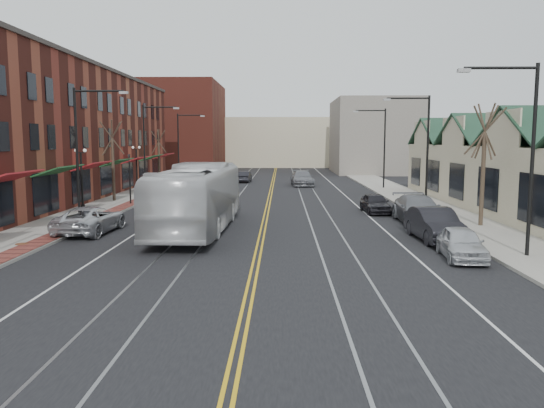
{
  "coord_description": "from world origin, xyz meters",
  "views": [
    {
      "loc": [
        1.05,
        -16.32,
        5.04
      ],
      "look_at": [
        0.59,
        8.63,
        2.0
      ],
      "focal_mm": 35.0,
      "sensor_mm": 36.0,
      "label": 1
    }
  ],
  "objects_px": {
    "parked_car_a": "(461,243)",
    "parked_car_b": "(435,225)",
    "parked_car_c": "(418,210)",
    "parked_car_d": "(375,203)",
    "transit_bus": "(198,198)",
    "parked_suv": "(90,220)"
  },
  "relations": [
    {
      "from": "parked_car_a",
      "to": "parked_car_b",
      "type": "xyz_separation_m",
      "value": [
        0.01,
        4.01,
        0.15
      ]
    },
    {
      "from": "parked_car_b",
      "to": "parked_car_c",
      "type": "xyz_separation_m",
      "value": [
        0.62,
        5.65,
        0.01
      ]
    },
    {
      "from": "parked_car_c",
      "to": "parked_car_d",
      "type": "height_order",
      "value": "parked_car_c"
    },
    {
      "from": "parked_car_b",
      "to": "parked_car_a",
      "type": "bearing_deg",
      "value": -92.91
    },
    {
      "from": "parked_car_d",
      "to": "transit_bus",
      "type": "bearing_deg",
      "value": -148.9
    },
    {
      "from": "parked_suv",
      "to": "parked_car_d",
      "type": "relative_size",
      "value": 1.31
    },
    {
      "from": "transit_bus",
      "to": "parked_car_a",
      "type": "bearing_deg",
      "value": 152.85
    },
    {
      "from": "parked_suv",
      "to": "parked_car_c",
      "type": "bearing_deg",
      "value": -165.08
    },
    {
      "from": "transit_bus",
      "to": "parked_car_d",
      "type": "relative_size",
      "value": 3.3
    },
    {
      "from": "parked_suv",
      "to": "parked_car_d",
      "type": "height_order",
      "value": "parked_suv"
    },
    {
      "from": "parked_car_c",
      "to": "parked_car_d",
      "type": "bearing_deg",
      "value": 112.48
    },
    {
      "from": "parked_car_c",
      "to": "parked_car_d",
      "type": "relative_size",
      "value": 1.44
    },
    {
      "from": "parked_car_c",
      "to": "parked_car_b",
      "type": "bearing_deg",
      "value": -95.78
    },
    {
      "from": "transit_bus",
      "to": "parked_car_c",
      "type": "height_order",
      "value": "transit_bus"
    },
    {
      "from": "transit_bus",
      "to": "parked_car_c",
      "type": "bearing_deg",
      "value": -165.54
    },
    {
      "from": "parked_suv",
      "to": "parked_car_b",
      "type": "distance_m",
      "value": 18.08
    },
    {
      "from": "parked_car_b",
      "to": "parked_car_d",
      "type": "height_order",
      "value": "parked_car_b"
    },
    {
      "from": "transit_bus",
      "to": "parked_suv",
      "type": "relative_size",
      "value": 2.51
    },
    {
      "from": "parked_car_b",
      "to": "parked_car_c",
      "type": "height_order",
      "value": "parked_car_c"
    },
    {
      "from": "parked_suv",
      "to": "parked_car_a",
      "type": "distance_m",
      "value": 18.92
    },
    {
      "from": "parked_car_a",
      "to": "parked_car_c",
      "type": "xyz_separation_m",
      "value": [
        0.63,
        9.66,
        0.16
      ]
    },
    {
      "from": "parked_car_a",
      "to": "parked_car_c",
      "type": "height_order",
      "value": "parked_car_c"
    }
  ]
}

